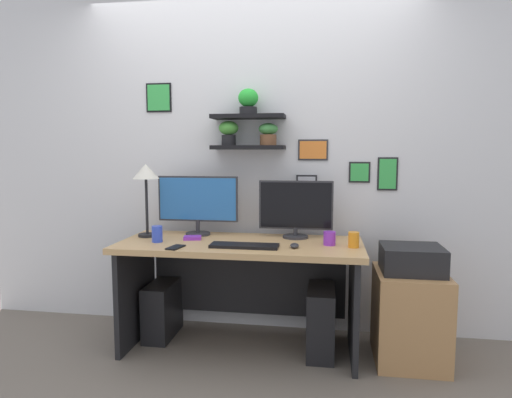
{
  "coord_description": "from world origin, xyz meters",
  "views": [
    {
      "loc": [
        0.57,
        -2.9,
        1.36
      ],
      "look_at": [
        0.1,
        0.05,
        1.04
      ],
      "focal_mm": 31.06,
      "sensor_mm": 36.0,
      "label": 1
    }
  ],
  "objects_px": {
    "coffee_mug": "(330,238)",
    "desk": "(242,270)",
    "desk_lamp": "(146,178)",
    "cell_phone": "(176,247)",
    "computer_tower_left": "(163,309)",
    "computer_tower_right": "(321,321)",
    "water_cup": "(157,234)",
    "printer": "(412,259)",
    "monitor_right": "(296,208)",
    "drawer_cabinet": "(410,317)",
    "pen_cup": "(354,240)",
    "keyboard": "(244,246)",
    "monitor_left": "(198,202)",
    "computer_mouse": "(294,246)",
    "scissors_tray": "(193,238)"
  },
  "relations": [
    {
      "from": "monitor_left",
      "to": "computer_tower_right",
      "type": "relative_size",
      "value": 1.32
    },
    {
      "from": "desk",
      "to": "desk_lamp",
      "type": "relative_size",
      "value": 3.14
    },
    {
      "from": "printer",
      "to": "keyboard",
      "type": "bearing_deg",
      "value": -172.02
    },
    {
      "from": "keyboard",
      "to": "water_cup",
      "type": "relative_size",
      "value": 4.0
    },
    {
      "from": "desk",
      "to": "drawer_cabinet",
      "type": "distance_m",
      "value": 1.15
    },
    {
      "from": "monitor_right",
      "to": "pen_cup",
      "type": "height_order",
      "value": "monitor_right"
    },
    {
      "from": "monitor_left",
      "to": "pen_cup",
      "type": "relative_size",
      "value": 5.97
    },
    {
      "from": "monitor_left",
      "to": "computer_mouse",
      "type": "distance_m",
      "value": 0.84
    },
    {
      "from": "water_cup",
      "to": "printer",
      "type": "relative_size",
      "value": 0.29
    },
    {
      "from": "computer_mouse",
      "to": "pen_cup",
      "type": "height_order",
      "value": "pen_cup"
    },
    {
      "from": "computer_tower_right",
      "to": "monitor_left",
      "type": "bearing_deg",
      "value": 166.88
    },
    {
      "from": "desk",
      "to": "desk_lamp",
      "type": "xyz_separation_m",
      "value": [
        -0.7,
        0.04,
        0.63
      ]
    },
    {
      "from": "computer_tower_left",
      "to": "water_cup",
      "type": "bearing_deg",
      "value": -75.39
    },
    {
      "from": "computer_tower_right",
      "to": "cell_phone",
      "type": "bearing_deg",
      "value": -164.6
    },
    {
      "from": "pen_cup",
      "to": "water_cup",
      "type": "height_order",
      "value": "water_cup"
    },
    {
      "from": "keyboard",
      "to": "computer_tower_left",
      "type": "relative_size",
      "value": 1.09
    },
    {
      "from": "monitor_right",
      "to": "computer_tower_right",
      "type": "distance_m",
      "value": 0.79
    },
    {
      "from": "cell_phone",
      "to": "computer_tower_left",
      "type": "relative_size",
      "value": 0.35
    },
    {
      "from": "monitor_left",
      "to": "coffee_mug",
      "type": "height_order",
      "value": "monitor_left"
    },
    {
      "from": "desk",
      "to": "keyboard",
      "type": "xyz_separation_m",
      "value": [
        0.06,
        -0.21,
        0.22
      ]
    },
    {
      "from": "water_cup",
      "to": "drawer_cabinet",
      "type": "xyz_separation_m",
      "value": [
        1.68,
        0.08,
        -0.51
      ]
    },
    {
      "from": "desk_lamp",
      "to": "coffee_mug",
      "type": "xyz_separation_m",
      "value": [
        1.3,
        -0.09,
        -0.38
      ]
    },
    {
      "from": "scissors_tray",
      "to": "printer",
      "type": "xyz_separation_m",
      "value": [
        1.47,
        -0.04,
        -0.09
      ]
    },
    {
      "from": "monitor_left",
      "to": "coffee_mug",
      "type": "xyz_separation_m",
      "value": [
        0.96,
        -0.22,
        -0.2
      ]
    },
    {
      "from": "coffee_mug",
      "to": "desk",
      "type": "bearing_deg",
      "value": 174.51
    },
    {
      "from": "desk_lamp",
      "to": "desk",
      "type": "bearing_deg",
      "value": -2.87
    },
    {
      "from": "desk",
      "to": "pen_cup",
      "type": "relative_size",
      "value": 16.44
    },
    {
      "from": "desk_lamp",
      "to": "cell_phone",
      "type": "height_order",
      "value": "desk_lamp"
    },
    {
      "from": "cell_phone",
      "to": "drawer_cabinet",
      "type": "bearing_deg",
      "value": 20.46
    },
    {
      "from": "computer_tower_right",
      "to": "monitor_right",
      "type": "bearing_deg",
      "value": 131.97
    },
    {
      "from": "cell_phone",
      "to": "water_cup",
      "type": "bearing_deg",
      "value": 149.97
    },
    {
      "from": "keyboard",
      "to": "pen_cup",
      "type": "xyz_separation_m",
      "value": [
        0.69,
        0.1,
        0.04
      ]
    },
    {
      "from": "cell_phone",
      "to": "printer",
      "type": "distance_m",
      "value": 1.51
    },
    {
      "from": "monitor_right",
      "to": "computer_tower_left",
      "type": "xyz_separation_m",
      "value": [
        -0.97,
        -0.1,
        -0.76
      ]
    },
    {
      "from": "pen_cup",
      "to": "printer",
      "type": "xyz_separation_m",
      "value": [
        0.37,
        0.05,
        -0.12
      ]
    },
    {
      "from": "monitor_right",
      "to": "drawer_cabinet",
      "type": "height_order",
      "value": "monitor_right"
    },
    {
      "from": "coffee_mug",
      "to": "printer",
      "type": "bearing_deg",
      "value": -0.29
    },
    {
      "from": "monitor_right",
      "to": "desk_lamp",
      "type": "height_order",
      "value": "desk_lamp"
    },
    {
      "from": "desk",
      "to": "cell_phone",
      "type": "bearing_deg",
      "value": -140.81
    },
    {
      "from": "keyboard",
      "to": "desk_lamp",
      "type": "bearing_deg",
      "value": 162.15
    },
    {
      "from": "computer_mouse",
      "to": "drawer_cabinet",
      "type": "xyz_separation_m",
      "value": [
        0.74,
        0.12,
        -0.47
      ]
    },
    {
      "from": "computer_tower_right",
      "to": "pen_cup",
      "type": "bearing_deg",
      "value": -15.67
    },
    {
      "from": "desk_lamp",
      "to": "cell_phone",
      "type": "bearing_deg",
      "value": -45.73
    },
    {
      "from": "monitor_right",
      "to": "monitor_left",
      "type": "bearing_deg",
      "value": 180.0
    },
    {
      "from": "desk_lamp",
      "to": "printer",
      "type": "xyz_separation_m",
      "value": [
        1.82,
        -0.1,
        -0.5
      ]
    },
    {
      "from": "coffee_mug",
      "to": "drawer_cabinet",
      "type": "height_order",
      "value": "coffee_mug"
    },
    {
      "from": "computer_tower_right",
      "to": "water_cup",
      "type": "bearing_deg",
      "value": -175.32
    },
    {
      "from": "monitor_right",
      "to": "computer_mouse",
      "type": "height_order",
      "value": "monitor_right"
    },
    {
      "from": "desk",
      "to": "coffee_mug",
      "type": "bearing_deg",
      "value": -5.49
    },
    {
      "from": "coffee_mug",
      "to": "scissors_tray",
      "type": "bearing_deg",
      "value": 177.71
    }
  ]
}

